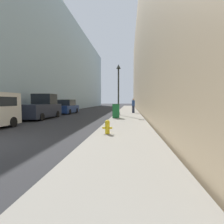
% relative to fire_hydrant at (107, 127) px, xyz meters
% --- Properties ---
extents(sidewalk_right, '(2.90, 60.00, 0.16)m').
position_rel_fire_hydrant_xyz_m(sidewalk_right, '(0.77, 15.96, -0.40)').
color(sidewalk_right, gray).
rests_on(sidewalk_right, ground).
extents(building_left_glass, '(12.00, 60.00, 16.66)m').
position_rel_fire_hydrant_xyz_m(building_left_glass, '(-15.09, 23.96, 7.85)').
color(building_left_glass, '#99B7C6').
rests_on(building_left_glass, ground).
extents(building_right_stone, '(12.00, 60.00, 18.94)m').
position_rel_fire_hydrant_xyz_m(building_right_stone, '(8.32, 23.96, 8.99)').
color(building_right_stone, tan).
rests_on(building_right_stone, ground).
extents(fire_hydrant, '(0.45, 0.33, 0.63)m').
position_rel_fire_hydrant_xyz_m(fire_hydrant, '(0.00, 0.00, 0.00)').
color(fire_hydrant, yellow).
rests_on(fire_hydrant, sidewalk_right).
extents(trash_bin, '(0.58, 0.58, 1.20)m').
position_rel_fire_hydrant_xyz_m(trash_bin, '(-0.18, 7.28, 0.29)').
color(trash_bin, '#1E7538').
rests_on(trash_bin, sidewalk_right).
extents(lamppost, '(0.46, 0.46, 5.23)m').
position_rel_fire_hydrant_xyz_m(lamppost, '(-0.17, 10.55, 2.90)').
color(lamppost, '#2D332D').
rests_on(lamppost, sidewalk_right).
extents(pickup_truck, '(2.10, 5.01, 2.29)m').
position_rel_fire_hydrant_xyz_m(pickup_truck, '(-7.11, 7.62, 0.46)').
color(pickup_truck, '#232838').
rests_on(pickup_truck, ground).
extents(parked_sedan_near, '(1.85, 4.61, 1.79)m').
position_rel_fire_hydrant_xyz_m(parked_sedan_near, '(-7.00, 14.05, 0.32)').
color(parked_sedan_near, navy).
rests_on(parked_sedan_near, ground).
extents(pedestrian_on_sidewalk, '(0.36, 0.23, 1.78)m').
position_rel_fire_hydrant_xyz_m(pedestrian_on_sidewalk, '(1.45, 13.83, 0.57)').
color(pedestrian_on_sidewalk, '#2D3347').
rests_on(pedestrian_on_sidewalk, sidewalk_right).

